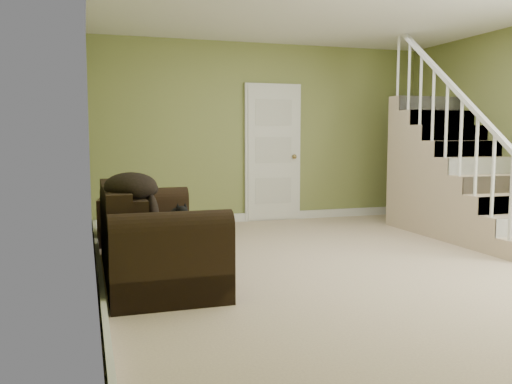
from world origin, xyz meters
TOP-DOWN VIEW (x-y plane):
  - floor at (0.00, 0.00)m, footprint 5.00×5.50m
  - wall_back at (0.00, 2.75)m, footprint 5.00×0.04m
  - wall_left at (-2.50, 0.00)m, footprint 0.04×5.50m
  - baseboard_back at (0.00, 2.72)m, footprint 5.00×0.04m
  - baseboard_left at (-2.47, 0.00)m, footprint 0.04×5.50m
  - door at (0.10, 2.71)m, footprint 0.86×0.12m
  - staircase at (1.99, 0.97)m, footprint 1.00×2.51m
  - sofa at (-2.02, -0.02)m, footprint 0.91×2.10m
  - side_table at (-2.20, 1.54)m, footprint 0.51×0.51m
  - cat at (-1.76, -0.08)m, footprint 0.23×0.48m
  - banana at (-1.86, -0.33)m, footprint 0.12×0.20m
  - throw_pillow at (-2.05, 0.72)m, footprint 0.34×0.48m
  - throw_blanket at (-2.22, -0.47)m, footprint 0.55×0.64m

SIDE VIEW (x-z plane):
  - floor at x=0.00m, z-range -0.01..0.01m
  - baseboard_back at x=0.00m, z-range 0.00..0.12m
  - baseboard_left at x=-2.47m, z-range 0.00..0.12m
  - side_table at x=-2.20m, z-range -0.11..0.66m
  - sofa at x=-2.02m, z-range -0.10..0.73m
  - banana at x=-1.86m, z-range 0.45..0.51m
  - cat at x=-1.76m, z-range 0.42..0.66m
  - throw_pillow at x=-2.05m, z-range 0.40..0.86m
  - staircase at x=1.99m, z-range -0.77..2.05m
  - throw_blanket at x=-2.22m, z-range 0.75..0.97m
  - door at x=0.10m, z-range 0.00..2.02m
  - wall_back at x=0.00m, z-range 0.00..2.60m
  - wall_left at x=-2.50m, z-range 0.00..2.60m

